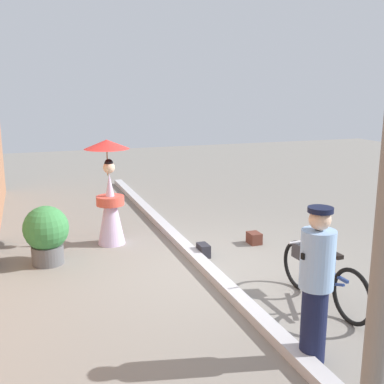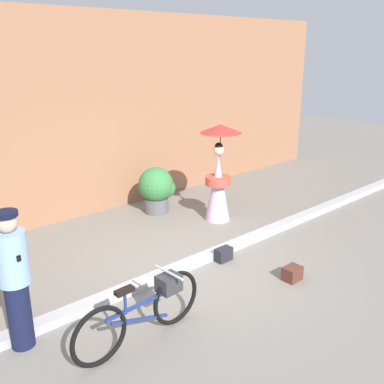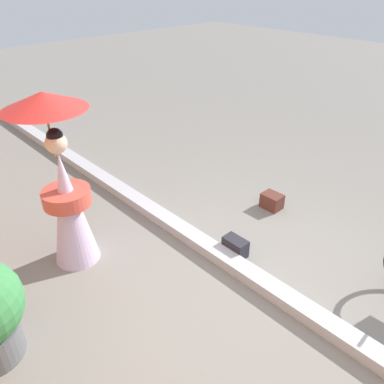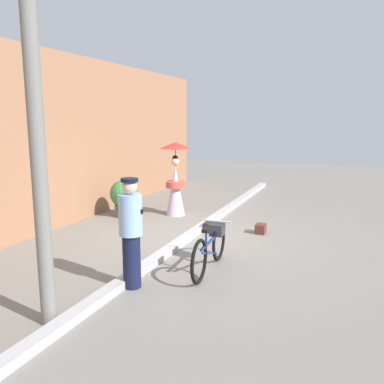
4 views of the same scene
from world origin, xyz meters
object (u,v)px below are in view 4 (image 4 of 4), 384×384
utility_pole (36,122)px  person_with_parasol (175,179)px  bicycle_near_officer (211,246)px  backpack_spare (261,229)px  person_officer (131,231)px  potted_plant_by_door (125,197)px  backpack_on_pavement (208,227)px

utility_pole → person_with_parasol: bearing=8.9°
bicycle_near_officer → person_with_parasol: 3.92m
backpack_spare → person_with_parasol: bearing=70.0°
person_officer → backpack_spare: bearing=-18.0°
person_officer → potted_plant_by_door: size_ratio=1.72×
person_with_parasol → person_officer: bearing=-163.7°
person_officer → utility_pole: 2.05m
person_with_parasol → utility_pole: (-5.67, -0.89, 1.47)m
backpack_on_pavement → utility_pole: bearing=174.5°
potted_plant_by_door → person_officer: bearing=-147.4°
bicycle_near_officer → person_officer: bearing=142.9°
bicycle_near_officer → backpack_on_pavement: size_ratio=6.35×
backpack_on_pavement → bicycle_near_officer: bearing=-159.2°
bicycle_near_officer → person_with_parasol: person_with_parasol is taller
bicycle_near_officer → backpack_on_pavement: (2.08, 0.79, -0.29)m
bicycle_near_officer → person_with_parasol: (3.26, 2.11, 0.53)m
potted_plant_by_door → utility_pole: (-5.03, -2.00, 1.89)m
person_officer → bicycle_near_officer: bearing=-37.1°
person_officer → backpack_on_pavement: 3.27m
backpack_on_pavement → backpack_spare: size_ratio=1.05×
person_officer → backpack_spare: (3.49, -1.13, -0.75)m
backpack_spare → person_officer: bearing=162.0°
person_officer → potted_plant_by_door: (3.74, 2.39, -0.35)m
potted_plant_by_door → utility_pole: bearing=-158.4°
person_officer → utility_pole: size_ratio=0.34×
backpack_on_pavement → person_with_parasol: bearing=48.2°
utility_pole → person_officer: bearing=-16.8°
person_with_parasol → backpack_spare: size_ratio=7.02×
person_officer → backpack_on_pavement: bearing=-0.8°
person_officer → person_with_parasol: (4.37, 1.28, 0.07)m
bicycle_near_officer → backpack_on_pavement: bicycle_near_officer is taller
person_with_parasol → potted_plant_by_door: size_ratio=1.98×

